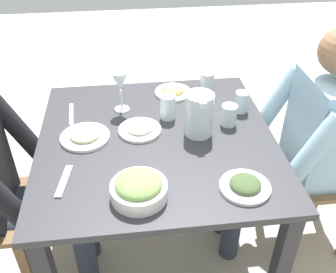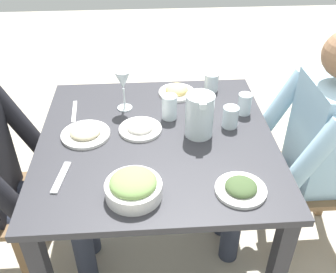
% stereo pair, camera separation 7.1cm
% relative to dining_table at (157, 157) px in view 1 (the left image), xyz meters
% --- Properties ---
extents(ground_plane, '(8.00, 8.00, 0.00)m').
position_rel_dining_table_xyz_m(ground_plane, '(0.00, 0.00, -0.62)').
color(ground_plane, '#B7AD99').
extents(dining_table, '(1.00, 1.00, 0.72)m').
position_rel_dining_table_xyz_m(dining_table, '(0.00, 0.00, 0.00)').
color(dining_table, '#2D2D33').
rests_on(dining_table, ground_plane).
extents(chair_near, '(0.40, 0.40, 0.88)m').
position_rel_dining_table_xyz_m(chair_near, '(0.00, -0.85, -0.12)').
color(chair_near, brown).
rests_on(chair_near, ground_plane).
extents(diner_near, '(0.48, 0.53, 1.17)m').
position_rel_dining_table_xyz_m(diner_near, '(0.00, -0.64, 0.03)').
color(diner_near, '#9EC6E0').
rests_on(diner_near, ground_plane).
extents(diner_far, '(0.48, 0.53, 1.17)m').
position_rel_dining_table_xyz_m(diner_far, '(-0.07, 0.64, 0.03)').
color(diner_far, black).
rests_on(diner_far, ground_plane).
extents(water_pitcher, '(0.16, 0.12, 0.19)m').
position_rel_dining_table_xyz_m(water_pitcher, '(0.01, -0.18, 0.20)').
color(water_pitcher, silver).
rests_on(water_pitcher, dining_table).
extents(salad_bowl, '(0.20, 0.20, 0.09)m').
position_rel_dining_table_xyz_m(salad_bowl, '(-0.34, 0.09, 0.15)').
color(salad_bowl, white).
rests_on(salad_bowl, dining_table).
extents(plate_beans, '(0.21, 0.21, 0.04)m').
position_rel_dining_table_xyz_m(plate_beans, '(0.03, 0.30, 0.12)').
color(plate_beans, white).
rests_on(plate_beans, dining_table).
extents(plate_fries, '(0.18, 0.18, 0.05)m').
position_rel_dining_table_xyz_m(plate_fries, '(0.36, -0.12, 0.12)').
color(plate_fries, white).
rests_on(plate_fries, dining_table).
extents(plate_yoghurt, '(0.19, 0.19, 0.04)m').
position_rel_dining_table_xyz_m(plate_yoghurt, '(0.06, 0.07, 0.12)').
color(plate_yoghurt, white).
rests_on(plate_yoghurt, dining_table).
extents(plate_dolmas, '(0.18, 0.18, 0.04)m').
position_rel_dining_table_xyz_m(plate_dolmas, '(-0.35, -0.28, 0.12)').
color(plate_dolmas, white).
rests_on(plate_dolmas, dining_table).
extents(water_glass_by_pitcher, '(0.07, 0.07, 0.09)m').
position_rel_dining_table_xyz_m(water_glass_by_pitcher, '(0.39, -0.30, 0.15)').
color(water_glass_by_pitcher, silver).
rests_on(water_glass_by_pitcher, dining_table).
extents(water_glass_center, '(0.07, 0.07, 0.10)m').
position_rel_dining_table_xyz_m(water_glass_center, '(0.06, -0.33, 0.15)').
color(water_glass_center, silver).
rests_on(water_glass_center, dining_table).
extents(water_glass_far_right, '(0.07, 0.07, 0.11)m').
position_rel_dining_table_xyz_m(water_glass_far_right, '(0.15, -0.07, 0.16)').
color(water_glass_far_right, silver).
rests_on(water_glass_far_right, dining_table).
extents(water_glass_far_left, '(0.06, 0.06, 0.10)m').
position_rel_dining_table_xyz_m(water_glass_far_left, '(0.16, -0.41, 0.15)').
color(water_glass_far_left, silver).
rests_on(water_glass_far_left, dining_table).
extents(wine_glass, '(0.08, 0.08, 0.20)m').
position_rel_dining_table_xyz_m(wine_glass, '(0.24, 0.14, 0.25)').
color(wine_glass, silver).
rests_on(wine_glass, dining_table).
extents(fork_near, '(0.17, 0.05, 0.01)m').
position_rel_dining_table_xyz_m(fork_near, '(-0.23, 0.36, 0.11)').
color(fork_near, silver).
rests_on(fork_near, dining_table).
extents(knife_near, '(0.19, 0.03, 0.01)m').
position_rel_dining_table_xyz_m(knife_near, '(0.22, 0.37, 0.11)').
color(knife_near, silver).
rests_on(knife_near, dining_table).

